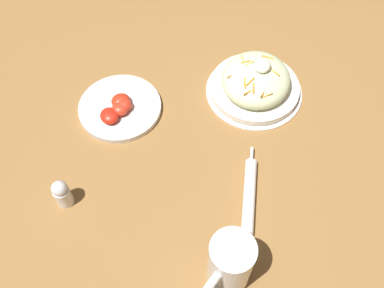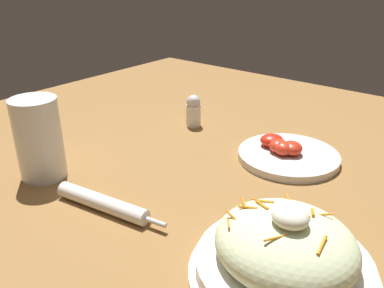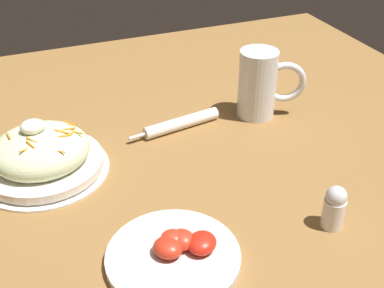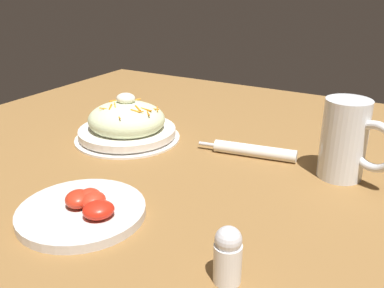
{
  "view_description": "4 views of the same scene",
  "coord_description": "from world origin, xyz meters",
  "px_view_note": "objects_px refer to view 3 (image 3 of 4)",
  "views": [
    {
      "loc": [
        0.48,
        0.17,
        0.84
      ],
      "look_at": [
        0.0,
        0.04,
        0.07
      ],
      "focal_mm": 40.99,
      "sensor_mm": 36.0,
      "label": 1
    },
    {
      "loc": [
        -0.39,
        0.5,
        0.36
      ],
      "look_at": [
        0.02,
        -0.0,
        0.06
      ],
      "focal_mm": 37.45,
      "sensor_mm": 36.0,
      "label": 2
    },
    {
      "loc": [
        -0.26,
        -0.67,
        0.54
      ],
      "look_at": [
        0.01,
        0.0,
        0.08
      ],
      "focal_mm": 46.91,
      "sensor_mm": 36.0,
      "label": 3
    },
    {
      "loc": [
        0.34,
        -0.58,
        0.35
      ],
      "look_at": [
        0.01,
        0.01,
        0.08
      ],
      "focal_mm": 39.49,
      "sensor_mm": 36.0,
      "label": 4
    }
  ],
  "objects_px": {
    "salad_plate": "(42,156)",
    "tomato_plate": "(175,254)",
    "beer_mug": "(259,88)",
    "napkin_roll": "(181,123)",
    "salt_shaker": "(334,207)"
  },
  "relations": [
    {
      "from": "salad_plate",
      "to": "tomato_plate",
      "type": "distance_m",
      "value": 0.33
    },
    {
      "from": "salad_plate",
      "to": "beer_mug",
      "type": "distance_m",
      "value": 0.47
    },
    {
      "from": "napkin_roll",
      "to": "salt_shaker",
      "type": "bearing_deg",
      "value": -72.83
    },
    {
      "from": "beer_mug",
      "to": "tomato_plate",
      "type": "distance_m",
      "value": 0.47
    },
    {
      "from": "salad_plate",
      "to": "salt_shaker",
      "type": "height_order",
      "value": "salad_plate"
    },
    {
      "from": "beer_mug",
      "to": "salad_plate",
      "type": "bearing_deg",
      "value": -174.96
    },
    {
      "from": "beer_mug",
      "to": "napkin_roll",
      "type": "bearing_deg",
      "value": 177.68
    },
    {
      "from": "salad_plate",
      "to": "tomato_plate",
      "type": "relative_size",
      "value": 1.2
    },
    {
      "from": "salad_plate",
      "to": "beer_mug",
      "type": "height_order",
      "value": "beer_mug"
    },
    {
      "from": "napkin_roll",
      "to": "salt_shaker",
      "type": "xyz_separation_m",
      "value": [
        0.11,
        -0.37,
        0.03
      ]
    },
    {
      "from": "beer_mug",
      "to": "napkin_roll",
      "type": "distance_m",
      "value": 0.18
    },
    {
      "from": "beer_mug",
      "to": "salt_shaker",
      "type": "relative_size",
      "value": 1.94
    },
    {
      "from": "salad_plate",
      "to": "salt_shaker",
      "type": "xyz_separation_m",
      "value": [
        0.4,
        -0.32,
        0.0
      ]
    },
    {
      "from": "tomato_plate",
      "to": "beer_mug",
      "type": "bearing_deg",
      "value": 46.81
    },
    {
      "from": "napkin_roll",
      "to": "tomato_plate",
      "type": "xyz_separation_m",
      "value": [
        -0.14,
        -0.35,
        -0.0
      ]
    }
  ]
}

